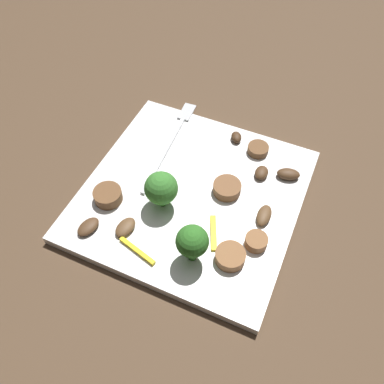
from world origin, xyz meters
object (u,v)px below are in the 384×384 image
Objects in this scene: broccoli_floret_1 at (161,188)px; pepper_strip_1 at (214,233)px; mushroom_2 at (236,137)px; mushroom_5 at (125,227)px; mushroom_1 at (264,216)px; mushroom_0 at (88,227)px; mushroom_3 at (288,174)px; plate at (192,195)px; sausage_slice_1 at (230,256)px; broccoli_floret_0 at (192,242)px; mushroom_4 at (262,173)px; sausage_slice_0 at (227,188)px; fork at (173,138)px; pepper_strip_0 at (137,251)px; sausage_slice_3 at (256,241)px; sausage_slice_4 at (108,195)px; sausage_slice_2 at (258,149)px.

broccoli_floret_1 is 0.08m from pepper_strip_1.
mushroom_2 is 0.21m from mushroom_5.
mushroom_0 is at bearing 118.15° from mushroom_1.
mushroom_3 reaches higher than mushroom_1.
plate is 0.11m from sausage_slice_1.
broccoli_floret_0 is 0.05m from pepper_strip_1.
sausage_slice_1 is 0.13m from mushroom_4.
mushroom_1 is at bearing -109.88° from sausage_slice_0.
plate is 1.49× the size of fork.
plate is 0.11m from pepper_strip_0.
mushroom_4 is (0.10, 0.03, -0.00)m from sausage_slice_3.
plate is 5.65× the size of pepper_strip_1.
pepper_strip_1 is at bearing -69.27° from mushroom_5.
mushroom_4 is at bearing -49.15° from plate.
mushroom_4 is at bearing 2.63° from sausage_slice_1.
broccoli_floret_0 is 1.85× the size of mushroom_3.
fork is at bearing 89.86° from mushroom_3.
mushroom_5 is (-0.15, 0.12, -0.00)m from mushroom_4.
broccoli_floret_1 is 1.12× the size of pepper_strip_1.
sausage_slice_4 is 0.20m from mushroom_4.
pepper_strip_0 is (-0.17, 0.09, -0.00)m from mushroom_4.
mushroom_2 is at bearing -9.98° from plate.
mushroom_4 is (0.13, 0.01, -0.00)m from sausage_slice_1.
broccoli_floret_0 is at bearing 127.17° from sausage_slice_3.
plate is 5.04× the size of broccoli_floret_1.
broccoli_floret_0 reaches higher than plate.
mushroom_4 is at bearing -12.96° from broccoli_floret_0.
mushroom_5 is at bearing 106.50° from sausage_slice_3.
mushroom_4 is 0.49× the size of pepper_strip_1.
sausage_slice_0 reaches higher than sausage_slice_2.
pepper_strip_1 is at bearing -133.48° from plate.
sausage_slice_2 is 0.21m from mushroom_5.
broccoli_floret_0 is 0.13m from mushroom_0.
mushroom_2 is 0.67× the size of mushroom_3.
mushroom_2 is at bearing -11.05° from pepper_strip_0.
sausage_slice_3 is at bearing 176.81° from mushroom_3.
mushroom_1 is (0.05, -0.19, -0.00)m from sausage_slice_4.
plate is at bearing 46.52° from pepper_strip_1.
sausage_slice_1 is 0.19m from mushroom_2.
sausage_slice_1 is at bearing 146.00° from sausage_slice_3.
mushroom_4 is 0.19m from mushroom_5.
sausage_slice_1 is (-0.04, -0.10, -0.03)m from broccoli_floret_1.
sausage_slice_2 reaches higher than fork.
mushroom_0 reaches higher than pepper_strip_1.
mushroom_1 is 0.13m from mushroom_2.
plate is at bearing 130.85° from mushroom_4.
sausage_slice_1 is 1.17× the size of mushroom_5.
mushroom_4 is (0.06, 0.02, 0.00)m from mushroom_1.
sausage_slice_0 is 0.05m from mushroom_4.
broccoli_floret_0 is at bearing 145.63° from mushroom_1.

